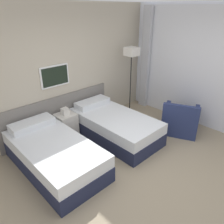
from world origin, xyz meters
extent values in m
plane|color=gray|center=(0.00, 0.00, 0.00)|extent=(16.00, 16.00, 0.00)
cube|color=#B7AD99|center=(0.00, 2.28, 1.35)|extent=(10.00, 0.06, 2.70)
cube|color=slate|center=(-0.26, 2.23, 0.43)|extent=(2.66, 0.04, 0.86)
cube|color=white|center=(-0.26, 2.24, 1.31)|extent=(0.64, 0.03, 0.44)
cube|color=black|center=(-0.26, 2.22, 1.31)|extent=(0.58, 0.01, 0.38)
cube|color=#B7BAC1|center=(2.29, 1.90, 1.32)|extent=(0.10, 0.24, 2.64)
cube|color=#1E233D|center=(-1.00, 1.22, 0.14)|extent=(1.02, 1.97, 0.29)
cube|color=silver|center=(-1.00, 1.22, 0.40)|extent=(1.01, 1.95, 0.22)
cube|color=silver|center=(-1.00, 1.97, 0.58)|extent=(0.82, 0.34, 0.13)
cube|color=#1E233D|center=(0.47, 1.22, 0.14)|extent=(1.02, 1.97, 0.29)
cube|color=silver|center=(0.47, 1.22, 0.40)|extent=(1.01, 1.95, 0.22)
cube|color=silver|center=(0.47, 1.97, 0.58)|extent=(0.82, 0.34, 0.13)
cube|color=beige|center=(-0.26, 1.98, 0.26)|extent=(0.40, 0.39, 0.53)
cube|color=silver|center=(-0.26, 1.98, 0.60)|extent=(0.14, 0.14, 0.14)
cylinder|color=black|center=(1.61, 1.81, 0.01)|extent=(0.24, 0.24, 0.02)
cylinder|color=black|center=(1.61, 1.81, 0.77)|extent=(0.02, 0.02, 1.51)
cube|color=silver|center=(1.61, 1.81, 1.63)|extent=(0.29, 0.29, 0.20)
cube|color=navy|center=(1.75, 0.39, 0.19)|extent=(1.03, 1.01, 0.38)
cube|color=navy|center=(1.44, 0.25, 0.57)|extent=(0.40, 0.72, 0.38)
cube|color=navy|center=(1.89, 0.09, 0.47)|extent=(0.65, 0.36, 0.18)
cube|color=navy|center=(1.61, 0.69, 0.47)|extent=(0.65, 0.36, 0.18)
camera|label=1|loc=(-2.43, -1.70, 2.58)|focal=35.00mm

